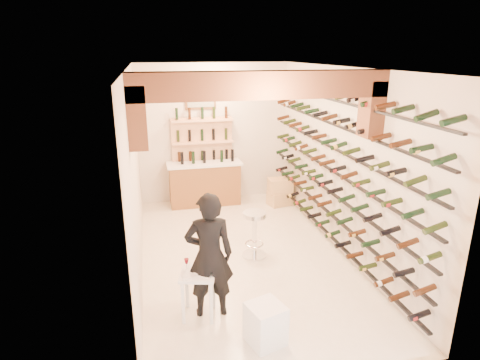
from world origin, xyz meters
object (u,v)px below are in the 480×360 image
Objects in this scene: back_counter at (205,182)px; crate_lower at (280,198)px; tasting_table at (198,280)px; white_stool at (265,324)px; wine_rack at (330,165)px; person at (209,256)px; chrome_barstool at (254,231)px.

back_counter is 3.22× the size of crate_lower.
back_counter is 4.22m from tasting_table.
tasting_table reaches higher than white_stool.
tasting_table is (-0.69, -4.16, 0.01)m from back_counter.
crate_lower is at bearing 93.56° from wine_rack.
back_counter is at bearing -92.90° from person.
tasting_table is 1.06m from white_stool.
person is at bearing -125.04° from chrome_barstool.
wine_rack is at bearing 44.64° from tasting_table.
crate_lower is at bearing 70.96° from tasting_table.
person is (-0.53, -4.15, 0.34)m from back_counter.
chrome_barstool is 2.60m from crate_lower.
chrome_barstool is at bearing -120.65° from person.
white_stool reaches higher than crate_lower.
crate_lower is at bearing 61.71° from chrome_barstool.
wine_rack reaches higher than tasting_table.
back_counter is 2.06× the size of chrome_barstool.
white_stool is at bearing -30.86° from tasting_table.
person is (-2.36, -1.50, -0.67)m from wine_rack.
wine_rack reaches higher than crate_lower.
tasting_table reaches higher than crate_lower.
person is at bearing -121.01° from crate_lower.
tasting_table is at bearing -149.07° from wine_rack.
back_counter reaches higher than crate_lower.
chrome_barstool reaches higher than white_stool.
person is 1.79m from chrome_barstool.
tasting_table is (-2.52, -1.51, -1.01)m from wine_rack.
wine_rack is 3.11m from tasting_table.
back_counter is at bearing 99.81° from chrome_barstool.
person is at bearing -97.29° from back_counter.
white_stool is at bearing 132.24° from person.
chrome_barstool is (0.47, -2.72, -0.06)m from back_counter.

